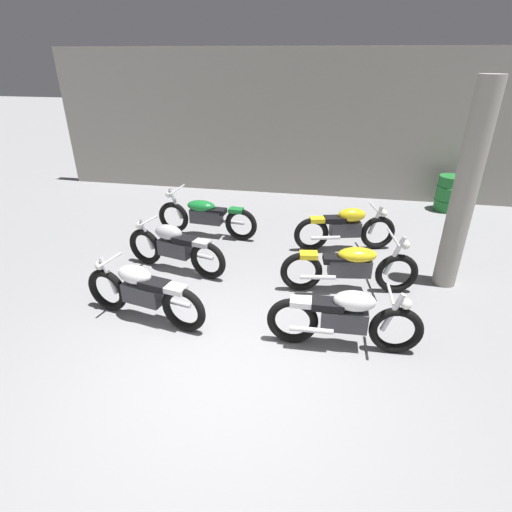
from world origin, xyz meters
TOP-DOWN VIEW (x-y plane):
  - ground_plane at (0.00, 0.00)m, footprint 60.00×60.00m
  - back_wall at (0.00, 7.22)m, footprint 12.80×0.24m
  - support_pillar at (3.06, 2.82)m, footprint 0.36×0.36m
  - motorcycle_left_row_0 at (-1.39, 0.90)m, footprint 1.95×0.60m
  - motorcycle_left_row_1 at (-1.48, 2.38)m, footprint 1.94×0.64m
  - motorcycle_left_row_2 at (-1.41, 3.93)m, footprint 2.17×0.68m
  - motorcycle_right_row_0 at (1.40, 0.81)m, footprint 1.97×0.48m
  - motorcycle_right_row_1 at (1.49, 2.24)m, footprint 2.16×0.72m
  - motorcycle_right_row_2 at (1.42, 3.81)m, footprint 1.94×0.69m
  - oil_drum at (3.86, 6.54)m, footprint 0.59×0.59m

SIDE VIEW (x-z plane):
  - ground_plane at x=0.00m, z-range 0.00..0.00m
  - oil_drum at x=3.86m, z-range 0.00..0.85m
  - motorcycle_left_row_2 at x=-1.41m, z-range -0.04..0.94m
  - motorcycle_right_row_1 at x=1.49m, z-range -0.04..0.94m
  - motorcycle_left_row_0 at x=-1.39m, z-range 0.02..0.90m
  - motorcycle_left_row_1 at x=-1.48m, z-range 0.02..0.90m
  - motorcycle_right_row_0 at x=1.40m, z-range 0.02..0.90m
  - motorcycle_right_row_2 at x=1.42m, z-range 0.02..0.90m
  - support_pillar at x=3.06m, z-range 0.00..3.20m
  - back_wall at x=0.00m, z-range 0.00..3.60m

